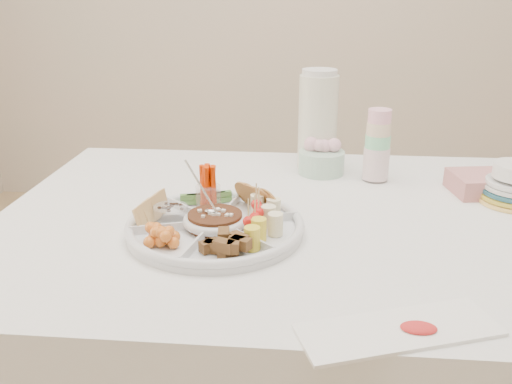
{
  "coord_description": "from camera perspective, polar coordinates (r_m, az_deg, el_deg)",
  "views": [
    {
      "loc": [
        -0.05,
        -1.18,
        1.26
      ],
      "look_at": [
        -0.15,
        -0.02,
        0.82
      ],
      "focal_mm": 38.0,
      "sensor_mm": 36.0,
      "label": 1
    }
  ],
  "objects": [
    {
      "name": "napkin_stack",
      "position": [
        1.52,
        22.7,
        0.83
      ],
      "size": [
        0.17,
        0.15,
        0.05
      ],
      "primitive_type": "cube",
      "rotation": [
        0.0,
        0.0,
        0.16
      ],
      "color": "tan",
      "rests_on": "dining_table"
    },
    {
      "name": "pita_raisins",
      "position": [
        1.22,
        -10.04,
        -1.64
      ],
      "size": [
        0.13,
        0.13,
        0.06
      ],
      "primitive_type": null,
      "rotation": [
        0.0,
        0.0,
        0.31
      ],
      "color": "#EAB459",
      "rests_on": "party_tray"
    },
    {
      "name": "thermos",
      "position": [
        1.59,
        6.53,
        7.7
      ],
      "size": [
        0.13,
        0.13,
        0.29
      ],
      "primitive_type": "cylinder",
      "rotation": [
        0.0,
        0.0,
        -0.19
      ],
      "color": "silver",
      "rests_on": "dining_table"
    },
    {
      "name": "banana_tomato",
      "position": [
        1.13,
        1.82,
        -2.44
      ],
      "size": [
        0.13,
        0.13,
        0.09
      ],
      "primitive_type": null,
      "rotation": [
        0.0,
        0.0,
        0.31
      ],
      "color": "#EBE18B",
      "rests_on": "party_tray"
    },
    {
      "name": "cherries",
      "position": [
        1.1,
        -9.62,
        -4.53
      ],
      "size": [
        0.14,
        0.14,
        0.04
      ],
      "primitive_type": null,
      "rotation": [
        0.0,
        0.0,
        0.31
      ],
      "color": "orange",
      "rests_on": "party_tray"
    },
    {
      "name": "bean_dip",
      "position": [
        1.17,
        -4.33,
        -3.0
      ],
      "size": [
        0.15,
        0.15,
        0.04
      ],
      "primitive_type": "cylinder",
      "rotation": [
        0.0,
        0.0,
        0.31
      ],
      "color": "#301D0E",
      "rests_on": "party_tray"
    },
    {
      "name": "granola_chunks",
      "position": [
        1.06,
        -3.26,
        -5.48
      ],
      "size": [
        0.13,
        0.13,
        0.04
      ],
      "primitive_type": null,
      "rotation": [
        0.0,
        0.0,
        0.31
      ],
      "color": "brown",
      "rests_on": "party_tray"
    },
    {
      "name": "tortillas",
      "position": [
        1.25,
        0.31,
        -0.79
      ],
      "size": [
        0.11,
        0.11,
        0.05
      ],
      "primitive_type": null,
      "rotation": [
        0.0,
        0.0,
        0.31
      ],
      "color": "#A97738",
      "rests_on": "party_tray"
    },
    {
      "name": "cup_stack",
      "position": [
        1.51,
        12.65,
        4.72
      ],
      "size": [
        0.08,
        0.08,
        0.2
      ],
      "primitive_type": "cylinder",
      "rotation": [
        0.0,
        0.0,
        -0.12
      ],
      "color": "silver",
      "rests_on": "dining_table"
    },
    {
      "name": "carrot_cucumber",
      "position": [
        1.28,
        -5.25,
        0.68
      ],
      "size": [
        0.14,
        0.14,
        0.1
      ],
      "primitive_type": null,
      "rotation": [
        0.0,
        0.0,
        0.31
      ],
      "color": "#DD3200",
      "rests_on": "party_tray"
    },
    {
      "name": "dining_table",
      "position": [
        1.47,
        6.08,
        -16.19
      ],
      "size": [
        1.52,
        1.02,
        0.76
      ],
      "primitive_type": "cube",
      "color": "white",
      "rests_on": "floor"
    },
    {
      "name": "flower_bowl",
      "position": [
        1.56,
        6.92,
        3.7
      ],
      "size": [
        0.14,
        0.14,
        0.1
      ],
      "primitive_type": "cylinder",
      "rotation": [
        0.0,
        0.0,
        -0.04
      ],
      "color": "#A7D1B5",
      "rests_on": "dining_table"
    },
    {
      "name": "party_tray",
      "position": [
        1.18,
        -4.32,
        -3.34
      ],
      "size": [
        0.48,
        0.48,
        0.04
      ],
      "primitive_type": "cylinder",
      "rotation": [
        0.0,
        0.0,
        0.31
      ],
      "color": "silver",
      "rests_on": "dining_table"
    },
    {
      "name": "placemat",
      "position": [
        0.9,
        14.78,
        -13.88
      ],
      "size": [
        0.33,
        0.2,
        0.01
      ],
      "primitive_type": "cube",
      "rotation": [
        0.0,
        0.0,
        0.34
      ],
      "color": "white",
      "rests_on": "dining_table"
    }
  ]
}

